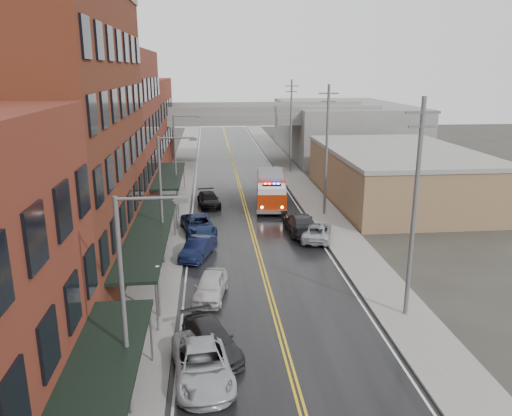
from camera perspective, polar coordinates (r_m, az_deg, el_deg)
road at (r=41.60m, az=-0.36°, el=-3.00°), size 11.00×160.00×0.02m
sidewalk_left at (r=41.61m, az=-10.44°, el=-3.17°), size 3.00×160.00×0.15m
sidewalk_right at (r=42.82m, az=9.42°, el=-2.58°), size 3.00×160.00×0.15m
curb_left at (r=41.49m, az=-8.17°, el=-3.12°), size 0.30×160.00×0.15m
curb_right at (r=42.43m, az=7.27°, el=-2.66°), size 0.30×160.00×0.15m
brick_building_b at (r=34.00m, az=-22.37°, el=7.20°), size 9.00×20.00×18.00m
brick_building_c at (r=51.06m, az=-16.69°, el=8.46°), size 9.00×15.00×15.00m
brick_building_far at (r=68.37m, az=-13.85°, el=9.06°), size 9.00×20.00×12.00m
tan_building at (r=54.07m, az=15.82°, el=3.51°), size 14.00×22.00×5.00m
right_far_block at (r=82.65m, az=9.77°, el=8.95°), size 18.00×30.00×8.00m
awning_1 at (r=34.11m, az=-11.95°, el=-2.31°), size 2.60×18.00×3.09m
awning_2 at (r=50.99m, az=-9.86°, el=3.73°), size 2.60×13.00×3.09m
globe_lamp_1 at (r=27.71m, az=-11.15°, el=-8.04°), size 0.44×0.44×3.12m
globe_lamp_2 at (r=40.88m, az=-9.34°, el=-0.17°), size 0.44×0.44×3.12m
street_lamp_0 at (r=19.33m, az=-14.26°, el=-9.71°), size 2.64×0.22×9.00m
street_lamp_1 at (r=34.38m, az=-10.42°, el=1.72°), size 2.64×0.22×9.00m
street_lamp_2 at (r=50.03m, az=-8.94°, el=6.11°), size 2.64×0.22×9.00m
utility_pole_0 at (r=27.42m, az=17.68°, el=0.10°), size 1.80×0.24×12.00m
utility_pole_1 at (r=46.07m, az=8.08°, el=6.75°), size 1.80×0.24×12.00m
utility_pole_2 at (r=65.53m, az=4.02°, el=9.47°), size 1.80×0.24×12.00m
overpass at (r=71.73m, az=-2.68°, el=9.76°), size 40.00×10.00×7.50m
fire_truck at (r=49.77m, az=1.71°, el=2.16°), size 4.16×8.90×3.17m
parked_car_left_2 at (r=23.17m, az=-6.18°, el=-17.27°), size 3.08×5.63×1.50m
parked_car_left_3 at (r=24.95m, az=-5.14°, el=-14.77°), size 3.44×5.18×1.39m
parked_car_left_4 at (r=30.36m, az=-5.25°, el=-8.87°), size 2.49×4.60×1.48m
parked_car_left_5 at (r=36.61m, az=-6.67°, el=-4.58°), size 2.82×4.62×1.44m
parked_car_left_6 at (r=41.91m, az=-6.60°, el=-1.91°), size 3.39×5.69×1.48m
parked_car_left_7 at (r=50.08m, az=-5.41°, el=0.98°), size 2.59×5.01×1.39m
parked_car_right_0 at (r=40.44m, az=6.94°, el=-2.68°), size 3.43×5.29×1.35m
parked_car_right_1 at (r=41.95m, az=5.10°, el=-1.74°), size 2.47×5.74×1.65m
parked_car_right_2 at (r=53.08m, az=2.39°, el=1.89°), size 2.57×4.42×1.41m
parked_car_right_3 at (r=58.89m, az=1.76°, el=3.29°), size 2.31×4.60×1.45m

